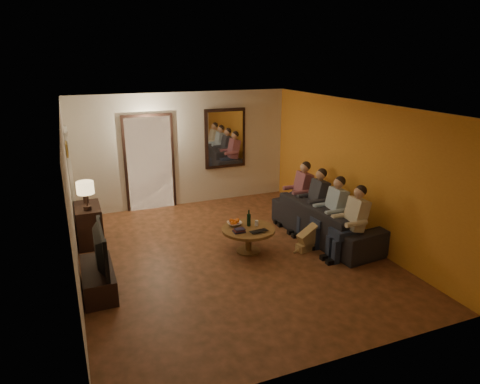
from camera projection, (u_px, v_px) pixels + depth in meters
name	position (u px, v px, depth m)	size (l,w,h in m)	color
floor	(231.00, 255.00, 7.55)	(5.00, 6.00, 0.01)	#422911
ceiling	(230.00, 106.00, 6.76)	(5.00, 6.00, 0.01)	white
back_wall	(184.00, 150.00, 9.80)	(5.00, 0.02, 2.60)	beige
front_wall	(331.00, 261.00, 4.51)	(5.00, 0.02, 2.60)	beige
left_wall	(71.00, 203.00, 6.26)	(0.02, 6.00, 2.60)	beige
right_wall	(354.00, 170.00, 8.05)	(0.02, 6.00, 2.60)	beige
orange_accent	(354.00, 171.00, 8.04)	(0.01, 6.00, 2.60)	orange
kitchen_doorway	(150.00, 164.00, 9.57)	(1.00, 0.06, 2.10)	#FFE0A5
door_trim	(150.00, 164.00, 9.56)	(1.12, 0.04, 2.22)	black
fridge_glimpse	(161.00, 169.00, 9.71)	(0.45, 0.03, 1.70)	silver
mirror_frame	(225.00, 138.00, 10.06)	(1.00, 0.05, 1.40)	black
mirror_glass	(226.00, 139.00, 10.03)	(0.86, 0.02, 1.26)	white
white_door	(72.00, 181.00, 8.39)	(0.06, 0.85, 2.04)	white
framed_art	(67.00, 149.00, 7.25)	(0.03, 0.28, 0.24)	#B28C33
art_canvas	(68.00, 149.00, 7.25)	(0.01, 0.22, 0.18)	brown
dresser	(89.00, 225.00, 7.94)	(0.45, 0.82, 0.73)	black
table_lamp	(86.00, 196.00, 7.56)	(0.30, 0.30, 0.54)	beige
flower_vase	(85.00, 191.00, 7.96)	(0.14, 0.14, 0.44)	red
tv_stand	(98.00, 279.00, 6.36)	(0.45, 1.13, 0.38)	black
tv	(95.00, 249.00, 6.21)	(0.14, 1.09, 0.63)	black
sofa	(327.00, 220.00, 8.20)	(0.96, 2.47, 0.72)	black
person_a	(352.00, 225.00, 7.29)	(0.60, 0.40, 1.20)	tan
person_b	(332.00, 214.00, 7.82)	(0.60, 0.40, 1.20)	tan
person_c	(315.00, 204.00, 8.35)	(0.60, 0.40, 1.20)	tan
person_d	(300.00, 195.00, 8.88)	(0.60, 0.40, 1.20)	tan
dog	(310.00, 235.00, 7.70)	(0.56, 0.24, 0.56)	#A27F4A
coffee_table	(248.00, 240.00, 7.63)	(0.95, 0.95, 0.45)	brown
bowl	(234.00, 224.00, 7.69)	(0.26, 0.26, 0.06)	white
oranges	(234.00, 220.00, 7.66)	(0.20, 0.20, 0.08)	#DA5912
wine_bottle	(249.00, 218.00, 7.62)	(0.07, 0.07, 0.31)	black
wine_glass	(257.00, 223.00, 7.66)	(0.06, 0.06, 0.10)	silver
book_stack	(239.00, 230.00, 7.39)	(0.20, 0.15, 0.07)	black
laptop	(260.00, 232.00, 7.35)	(0.33, 0.21, 0.03)	black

